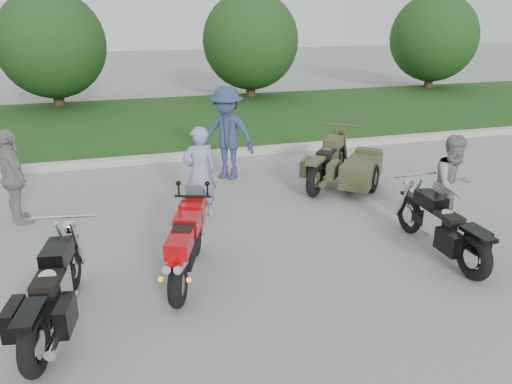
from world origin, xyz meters
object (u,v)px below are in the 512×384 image
object	(u,v)px
cruiser_left	(53,296)
sportbike_red	(186,244)
person_stripe	(200,173)
person_denim	(227,134)
person_grey	(453,185)
cruiser_right	(444,229)
person_back	(13,177)
cruiser_sidecar	(347,168)

from	to	relation	value
cruiser_left	sportbike_red	bearing A→B (deg)	33.48
person_stripe	person_denim	distance (m)	2.11
person_grey	person_denim	world-z (taller)	person_denim
cruiser_right	cruiser_left	bearing A→B (deg)	-175.88
cruiser_right	person_stripe	xyz separation A→B (m)	(-2.99, 2.39, 0.37)
person_grey	person_back	size ratio (longest dim) A/B	0.99
cruiser_left	person_denim	size ratio (longest dim) A/B	1.14
person_denim	person_grey	bearing A→B (deg)	-11.27
sportbike_red	cruiser_left	distance (m)	1.69
cruiser_left	person_denim	world-z (taller)	person_denim
cruiser_left	person_grey	distance (m)	5.81
cruiser_sidecar	person_denim	xyz separation A→B (m)	(-2.07, 1.27, 0.53)
cruiser_left	cruiser_right	size ratio (longest dim) A/B	1.03
sportbike_red	cruiser_sidecar	bearing A→B (deg)	55.77
person_grey	person_denim	xyz separation A→B (m)	(-2.68, 3.60, 0.17)
cruiser_left	cruiser_sidecar	bearing A→B (deg)	42.91
sportbike_red	person_denim	size ratio (longest dim) A/B	0.94
cruiser_sidecar	person_back	xyz separation A→B (m)	(-5.89, 0.00, 0.37)
cruiser_right	person_stripe	distance (m)	3.85
person_grey	cruiser_left	bearing A→B (deg)	-174.69
sportbike_red	cruiser_left	world-z (taller)	sportbike_red
sportbike_red	cruiser_sidecar	distance (m)	4.43
cruiser_sidecar	person_back	size ratio (longest dim) A/B	1.33
cruiser_right	person_stripe	bearing A→B (deg)	142.31
sportbike_red	person_back	xyz separation A→B (m)	(-2.33, 2.63, 0.27)
cruiser_right	cruiser_sidecar	bearing A→B (deg)	90.84
person_stripe	person_back	bearing A→B (deg)	-17.83
sportbike_red	person_stripe	bearing A→B (deg)	93.65
sportbike_red	person_grey	bearing A→B (deg)	23.51
sportbike_red	person_grey	xyz separation A→B (m)	(4.17, 0.30, 0.26)
cruiser_sidecar	person_grey	size ratio (longest dim) A/B	1.34
cruiser_sidecar	person_stripe	size ratio (longest dim) A/B	1.34
cruiser_sidecar	person_denim	distance (m)	2.49
cruiser_sidecar	person_grey	distance (m)	2.43
person_denim	person_back	xyz separation A→B (m)	(-3.82, -1.27, -0.16)
sportbike_red	cruiser_right	xyz separation A→B (m)	(3.56, -0.38, -0.10)
person_grey	person_denim	distance (m)	4.49
cruiser_left	person_back	size ratio (longest dim) A/B	1.38
person_stripe	cruiser_left	bearing A→B (deg)	45.98
person_grey	cruiser_sidecar	bearing A→B (deg)	100.25
sportbike_red	person_back	distance (m)	3.52
cruiser_right	cruiser_sidecar	xyz separation A→B (m)	(0.00, 3.01, -0.00)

